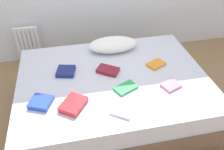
% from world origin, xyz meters
% --- Properties ---
extents(ground_plane, '(8.00, 8.00, 0.00)m').
position_xyz_m(ground_plane, '(0.00, 0.00, 0.00)').
color(ground_plane, '#93704C').
extents(bed, '(2.00, 1.50, 0.50)m').
position_xyz_m(bed, '(0.00, 0.00, 0.25)').
color(bed, brown).
rests_on(bed, ground).
extents(radiator, '(0.32, 0.04, 0.49)m').
position_xyz_m(radiator, '(-0.98, 1.20, 0.33)').
color(radiator, white).
rests_on(radiator, ground).
extents(pillow, '(0.58, 0.32, 0.15)m').
position_xyz_m(pillow, '(0.11, 0.51, 0.58)').
color(pillow, white).
rests_on(pillow, bed).
extents(textbook_red, '(0.28, 0.30, 0.05)m').
position_xyz_m(textbook_red, '(-0.44, -0.35, 0.53)').
color(textbook_red, red).
rests_on(textbook_red, bed).
extents(textbook_maroon, '(0.27, 0.24, 0.04)m').
position_xyz_m(textbook_maroon, '(-0.04, 0.09, 0.52)').
color(textbook_maroon, maroon).
rests_on(textbook_maroon, bed).
extents(textbook_green, '(0.25, 0.21, 0.03)m').
position_xyz_m(textbook_green, '(0.08, -0.22, 0.51)').
color(textbook_green, green).
rests_on(textbook_green, bed).
extents(textbook_white, '(0.26, 0.26, 0.02)m').
position_xyz_m(textbook_white, '(-0.01, -0.49, 0.51)').
color(textbook_white, white).
rests_on(textbook_white, bed).
extents(textbook_orange, '(0.23, 0.20, 0.03)m').
position_xyz_m(textbook_orange, '(0.51, 0.10, 0.51)').
color(textbook_orange, orange).
rests_on(textbook_orange, bed).
extents(textbook_navy, '(0.22, 0.22, 0.04)m').
position_xyz_m(textbook_navy, '(-0.48, 0.16, 0.52)').
color(textbook_navy, navy).
rests_on(textbook_navy, bed).
extents(textbook_blue, '(0.24, 0.24, 0.05)m').
position_xyz_m(textbook_blue, '(-0.72, -0.27, 0.52)').
color(textbook_blue, '#2847B7').
rests_on(textbook_blue, bed).
extents(textbook_pink, '(0.21, 0.19, 0.03)m').
position_xyz_m(textbook_pink, '(0.53, -0.27, 0.51)').
color(textbook_pink, pink).
rests_on(textbook_pink, bed).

